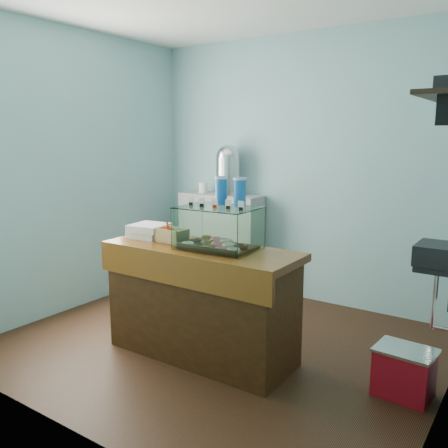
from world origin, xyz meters
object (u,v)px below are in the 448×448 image
Objects in this scene: counter at (201,301)px; red_cooler at (404,372)px; coffee_urn at (228,169)px; display_case at (220,225)px.

red_cooler is (1.51, 0.29, -0.29)m from counter.
coffee_urn is (-0.79, 1.56, 0.94)m from counter.
counter is 2.84× the size of coffee_urn.
coffee_urn is at bearing 155.06° from red_cooler.
coffee_urn is at bearing 116.72° from counter.
display_case is at bearing 25.46° from counter.
coffee_urn reaches higher than counter.
coffee_urn is (-0.93, 1.50, 0.32)m from display_case.
display_case is 1.09× the size of coffee_urn.
counter is 0.64m from display_case.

